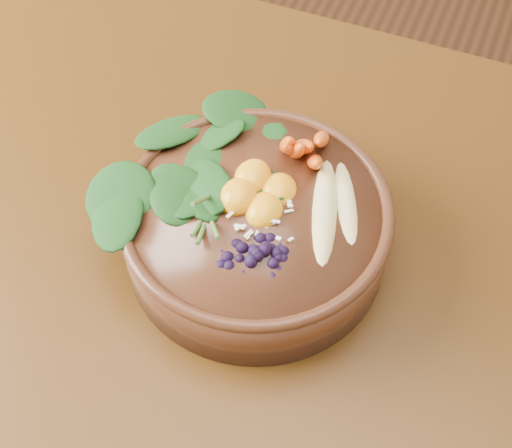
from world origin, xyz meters
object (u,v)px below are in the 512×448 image
(dining_table, at_px, (248,308))
(kale_heap, at_px, (216,150))
(blueberry_pile, at_px, (258,244))
(stoneware_bowl, at_px, (256,229))
(banana_halves, at_px, (337,198))
(mandarin_cluster, at_px, (258,185))
(carrot_cluster, at_px, (306,128))

(dining_table, height_order, kale_heap, kale_heap)
(blueberry_pile, bearing_deg, stoneware_bowl, 113.76)
(banana_halves, bearing_deg, dining_table, -163.01)
(stoneware_bowl, bearing_deg, kale_heap, 147.77)
(dining_table, xyz_separation_m, blueberry_pile, (0.02, -0.03, 0.19))
(stoneware_bowl, xyz_separation_m, banana_halves, (0.08, 0.03, 0.05))
(dining_table, relative_size, mandarin_cluster, 17.33)
(banana_halves, bearing_deg, blueberry_pile, -141.51)
(carrot_cluster, distance_m, banana_halves, 0.08)
(dining_table, relative_size, stoneware_bowl, 5.50)
(carrot_cluster, xyz_separation_m, mandarin_cluster, (-0.03, -0.07, -0.02))
(dining_table, bearing_deg, kale_heap, 133.77)
(banana_halves, xyz_separation_m, blueberry_pile, (-0.05, -0.09, 0.01))
(kale_heap, bearing_deg, carrot_cluster, 31.41)
(banana_halves, height_order, blueberry_pile, blueberry_pile)
(kale_heap, bearing_deg, blueberry_pile, -47.30)
(stoneware_bowl, height_order, kale_heap, kale_heap)
(mandarin_cluster, height_order, blueberry_pile, blueberry_pile)
(stoneware_bowl, height_order, mandarin_cluster, mandarin_cluster)
(blueberry_pile, bearing_deg, mandarin_cluster, 111.64)
(kale_heap, relative_size, carrot_cluster, 2.38)
(stoneware_bowl, distance_m, banana_halves, 0.10)
(kale_heap, relative_size, banana_halves, 1.12)
(kale_heap, height_order, blueberry_pile, kale_heap)
(carrot_cluster, height_order, banana_halves, carrot_cluster)
(stoneware_bowl, height_order, banana_halves, banana_halves)
(kale_heap, distance_m, carrot_cluster, 0.10)
(stoneware_bowl, relative_size, kale_heap, 1.53)
(kale_heap, bearing_deg, dining_table, -46.23)
(carrot_cluster, xyz_separation_m, banana_halves, (0.06, -0.06, -0.03))
(carrot_cluster, relative_size, mandarin_cluster, 0.87)
(carrot_cluster, relative_size, blueberry_pile, 0.60)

